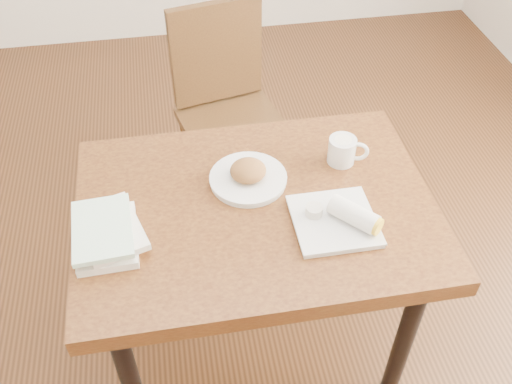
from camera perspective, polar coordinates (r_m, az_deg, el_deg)
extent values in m
cube|color=#472814|center=(2.33, 0.00, -14.39)|extent=(4.00, 5.00, 0.01)
cube|color=brown|center=(1.76, 0.00, -1.88)|extent=(1.09, 0.79, 0.06)
cylinder|color=black|center=(1.89, -12.41, -18.00)|extent=(0.06, 0.06, 0.69)
cylinder|color=black|center=(1.98, 14.66, -13.94)|extent=(0.06, 0.06, 0.69)
cylinder|color=black|center=(2.23, -12.64, -4.57)|extent=(0.06, 0.06, 0.69)
cylinder|color=black|center=(2.31, 9.59, -1.80)|extent=(0.06, 0.06, 0.69)
cylinder|color=#422C13|center=(2.82, 0.04, 5.48)|extent=(0.04, 0.04, 0.45)
cylinder|color=#422C13|center=(2.73, -6.95, 3.62)|extent=(0.04, 0.04, 0.45)
cylinder|color=#422C13|center=(2.57, 3.15, 0.87)|extent=(0.04, 0.04, 0.45)
cylinder|color=#422C13|center=(2.48, -4.41, -1.33)|extent=(0.04, 0.04, 0.45)
cube|color=#422C13|center=(2.49, -2.19, 6.52)|extent=(0.50, 0.50, 0.04)
cube|color=#422C13|center=(2.49, -3.98, 13.72)|extent=(0.40, 0.13, 0.45)
cylinder|color=white|center=(1.80, -0.78, 1.23)|extent=(0.24, 0.24, 0.02)
cylinder|color=white|center=(1.79, -0.79, 1.49)|extent=(0.25, 0.25, 0.01)
ellipsoid|color=#B27538|center=(1.78, -0.80, 2.15)|extent=(0.14, 0.13, 0.06)
cylinder|color=white|center=(1.87, 8.57, 4.13)|extent=(0.09, 0.09, 0.09)
torus|color=white|center=(1.88, 10.15, 4.00)|extent=(0.07, 0.03, 0.07)
cylinder|color=tan|center=(1.85, 8.71, 5.10)|extent=(0.08, 0.08, 0.01)
cylinder|color=#F2E5CC|center=(1.85, 8.72, 5.17)|extent=(0.05, 0.05, 0.00)
cube|color=white|center=(1.69, 7.79, -2.98)|extent=(0.24, 0.24, 0.01)
cube|color=white|center=(1.68, 7.82, -2.75)|extent=(0.24, 0.24, 0.01)
cylinder|color=white|center=(1.66, 9.74, -2.22)|extent=(0.14, 0.15, 0.06)
cylinder|color=yellow|center=(1.64, 11.93, -3.35)|extent=(0.05, 0.05, 0.05)
cylinder|color=silver|center=(1.68, 5.84, -1.86)|extent=(0.05, 0.05, 0.03)
cylinder|color=red|center=(1.67, 5.86, -1.60)|extent=(0.04, 0.04, 0.01)
cube|color=white|center=(1.68, -14.66, -4.44)|extent=(0.17, 0.25, 0.03)
cube|color=silver|center=(1.67, -14.36, -3.58)|extent=(0.22, 0.27, 0.02)
cube|color=#98E4B5|center=(1.65, -15.14, -3.58)|extent=(0.18, 0.25, 0.02)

